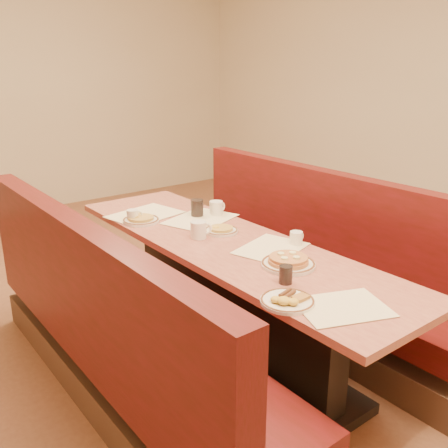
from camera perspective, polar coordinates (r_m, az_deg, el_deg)
ground at (r=3.26m, az=0.33°, el=-14.50°), size 8.00×8.00×0.00m
room_envelope at (r=2.75m, az=0.40°, el=21.81°), size 6.04×8.04×2.82m
diner_table at (r=3.07m, az=0.34°, el=-8.60°), size 0.70×2.50×0.75m
booth_left at (r=2.74m, az=-12.11°, el=-12.88°), size 0.55×2.50×1.05m
booth_right at (r=3.53m, az=9.77°, el=-5.39°), size 0.55×2.50×1.05m
placemat_near_left at (r=2.22m, az=13.38°, el=-9.22°), size 0.45×0.40×0.00m
placemat_near_right at (r=2.82m, az=5.40°, el=-2.78°), size 0.47×0.40×0.00m
placemat_far_left at (r=3.46m, az=-9.03°, el=1.09°), size 0.52×0.43×0.00m
placemat_far_right at (r=3.32m, az=-2.72°, el=0.57°), size 0.54×0.47×0.00m
pancake_plate at (r=2.59m, az=7.36°, el=-4.34°), size 0.28×0.28×0.06m
eggs_plate at (r=2.21m, az=7.26°, el=-8.66°), size 0.24×0.24×0.05m
extra_plate_mid at (r=3.07m, az=-0.35°, el=-0.68°), size 0.21×0.21×0.04m
extra_plate_far at (r=3.31m, az=-9.49°, el=0.49°), size 0.24×0.24×0.05m
coffee_mug_a at (r=2.89m, az=8.28°, el=-1.58°), size 0.10×0.07×0.08m
coffee_mug_b at (r=2.97m, az=-2.87°, el=-0.62°), size 0.13×0.09×0.10m
coffee_mug_c at (r=3.41m, az=-0.86°, el=1.87°), size 0.13×0.09×0.10m
coffee_mug_d at (r=3.32m, az=-10.36°, el=0.95°), size 0.11×0.08×0.08m
soda_tumbler_near at (r=2.39m, az=7.08°, el=-5.75°), size 0.06×0.06×0.09m
soda_tumbler_mid at (r=3.38m, az=-3.10°, el=1.82°), size 0.08×0.08×0.12m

